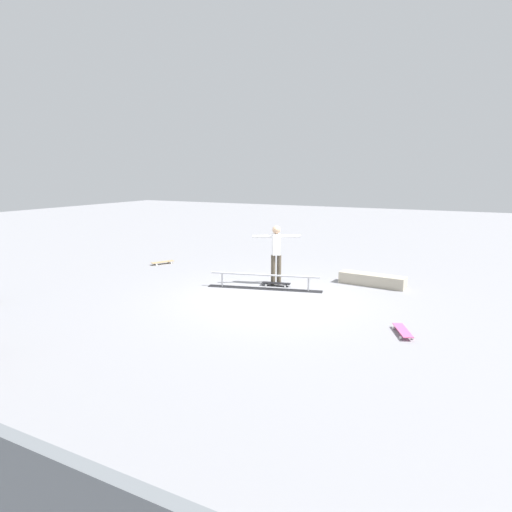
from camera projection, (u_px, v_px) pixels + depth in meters
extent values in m
plane|color=gray|center=(273.00, 298.00, 11.11)|extent=(60.00, 60.00, 0.00)
cube|color=black|center=(264.00, 289.00, 11.95)|extent=(3.11, 1.04, 0.01)
cylinder|color=#B7B7BC|center=(308.00, 284.00, 11.67)|extent=(0.04, 0.04, 0.39)
cylinder|color=#B7B7BC|center=(222.00, 280.00, 12.16)|extent=(0.04, 0.04, 0.39)
cylinder|color=#B7B7BC|center=(264.00, 275.00, 11.88)|extent=(2.91, 0.82, 0.05)
cube|color=#B2A893|center=(372.00, 280.00, 12.30)|extent=(1.86, 0.61, 0.32)
cylinder|color=brown|center=(273.00, 270.00, 12.36)|extent=(0.17, 0.17, 0.85)
cylinder|color=brown|center=(279.00, 270.00, 12.37)|extent=(0.17, 0.17, 0.85)
cube|color=white|center=(276.00, 244.00, 12.23)|extent=(0.29, 0.28, 0.60)
sphere|color=tan|center=(276.00, 230.00, 12.15)|extent=(0.23, 0.23, 0.23)
cylinder|color=white|center=(262.00, 237.00, 12.15)|extent=(0.52, 0.36, 0.08)
cylinder|color=white|center=(290.00, 236.00, 12.21)|extent=(0.52, 0.36, 0.08)
cube|color=black|center=(276.00, 283.00, 12.24)|extent=(0.82, 0.38, 0.02)
cylinder|color=white|center=(286.00, 285.00, 12.30)|extent=(0.06, 0.04, 0.05)
cylinder|color=white|center=(285.00, 287.00, 12.08)|extent=(0.06, 0.04, 0.05)
cylinder|color=white|center=(268.00, 283.00, 12.43)|extent=(0.06, 0.04, 0.05)
cylinder|color=white|center=(266.00, 285.00, 12.21)|extent=(0.06, 0.04, 0.05)
cube|color=tan|center=(163.00, 262.00, 15.17)|extent=(0.54, 0.80, 0.02)
cylinder|color=white|center=(157.00, 265.00, 14.93)|extent=(0.05, 0.06, 0.05)
cylinder|color=white|center=(154.00, 264.00, 15.11)|extent=(0.05, 0.06, 0.05)
cylinder|color=white|center=(171.00, 263.00, 15.24)|extent=(0.05, 0.06, 0.05)
cylinder|color=white|center=(169.00, 262.00, 15.43)|extent=(0.05, 0.06, 0.05)
cube|color=#E05993|center=(403.00, 330.00, 8.58)|extent=(0.51, 0.81, 0.02)
cylinder|color=white|center=(393.00, 328.00, 8.87)|extent=(0.05, 0.06, 0.05)
cylinder|color=white|center=(405.00, 328.00, 8.85)|extent=(0.05, 0.06, 0.05)
cylinder|color=white|center=(401.00, 338.00, 8.33)|extent=(0.05, 0.06, 0.05)
cylinder|color=white|center=(413.00, 338.00, 8.32)|extent=(0.05, 0.06, 0.05)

